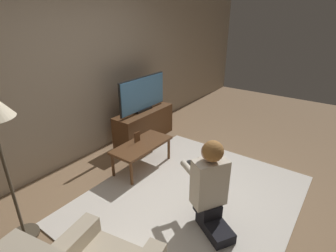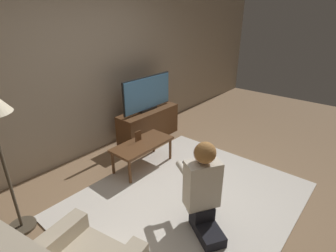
# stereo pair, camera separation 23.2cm
# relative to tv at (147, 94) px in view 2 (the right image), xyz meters

# --- Properties ---
(ground_plane) EXTENTS (10.00, 10.00, 0.00)m
(ground_plane) POSITION_rel_tv_xyz_m (-0.92, -1.53, -0.83)
(ground_plane) COLOR #896B4C
(wall_back) EXTENTS (10.00, 0.06, 2.60)m
(wall_back) POSITION_rel_tv_xyz_m (-0.92, 0.40, 0.47)
(wall_back) COLOR tan
(wall_back) RESTS_ON ground_plane
(rug) EXTENTS (2.68, 2.24, 0.02)m
(rug) POSITION_rel_tv_xyz_m (-0.92, -1.53, -0.82)
(rug) COLOR silver
(rug) RESTS_ON ground_plane
(tv_stand) EXTENTS (1.16, 0.38, 0.53)m
(tv_stand) POSITION_rel_tv_xyz_m (0.00, -0.00, -0.56)
(tv_stand) COLOR brown
(tv_stand) RESTS_ON ground_plane
(tv) EXTENTS (1.06, 0.08, 0.58)m
(tv) POSITION_rel_tv_xyz_m (0.00, 0.00, 0.00)
(tv) COLOR black
(tv) RESTS_ON tv_stand
(coffee_table) EXTENTS (0.90, 0.42, 0.39)m
(coffee_table) POSITION_rel_tv_xyz_m (-0.73, -0.59, -0.49)
(coffee_table) COLOR brown
(coffee_table) RESTS_ON ground_plane
(person_kneeling) EXTENTS (0.62, 0.79, 0.97)m
(person_kneeling) POSITION_rel_tv_xyz_m (-1.15, -1.87, -0.32)
(person_kneeling) COLOR black
(person_kneeling) RESTS_ON rug
(picture_frame) EXTENTS (0.11, 0.01, 0.15)m
(picture_frame) POSITION_rel_tv_xyz_m (-0.72, -0.50, -0.37)
(picture_frame) COLOR brown
(picture_frame) RESTS_ON coffee_table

